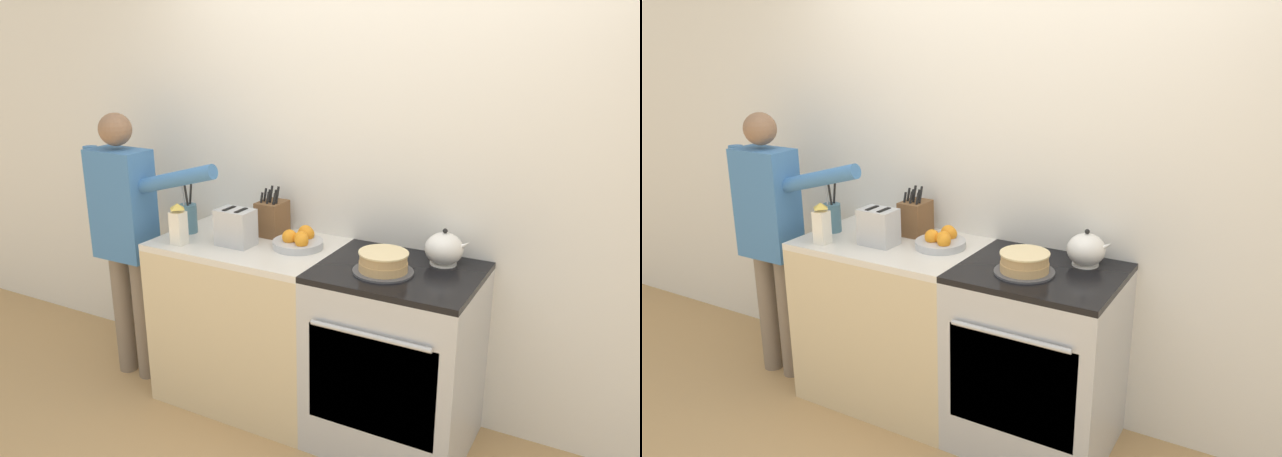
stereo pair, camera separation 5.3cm
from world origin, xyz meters
TOP-DOWN VIEW (x-y plane):
  - wall_back at (0.00, 0.64)m, footprint 8.00×0.04m
  - counter_cabinet at (-0.62, 0.31)m, footprint 0.96×0.62m
  - stove_range at (0.24, 0.31)m, footprint 0.76×0.65m
  - layer_cake at (0.19, 0.24)m, footprint 0.28×0.28m
  - tea_kettle at (0.40, 0.48)m, footprint 0.22×0.18m
  - knife_block at (-0.57, 0.48)m, footprint 0.13×0.16m
  - utensil_crock at (-1.00, 0.29)m, footprint 0.10×0.10m
  - fruit_bowl at (-0.33, 0.36)m, footprint 0.26×0.26m
  - toaster at (-0.64, 0.24)m, footprint 0.20×0.14m
  - milk_carton at (-0.91, 0.11)m, footprint 0.07×0.07m
  - person_baker at (-1.37, 0.18)m, footprint 0.91×0.20m

SIDE VIEW (x-z plane):
  - counter_cabinet at x=-0.62m, z-range 0.00..0.93m
  - stove_range at x=0.24m, z-range 0.00..0.93m
  - person_baker at x=-1.37m, z-range 0.15..1.73m
  - fruit_bowl at x=-0.33m, z-range 0.91..1.01m
  - layer_cake at x=0.19m, z-range 0.92..1.02m
  - tea_kettle at x=0.40m, z-range 0.91..1.09m
  - utensil_crock at x=-1.00m, z-range 0.85..1.18m
  - toaster at x=-0.64m, z-range 0.93..1.12m
  - knife_block at x=-0.57m, z-range 0.89..1.16m
  - milk_carton at x=-0.91m, z-range 0.92..1.14m
  - wall_back at x=0.00m, z-range 0.00..2.60m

